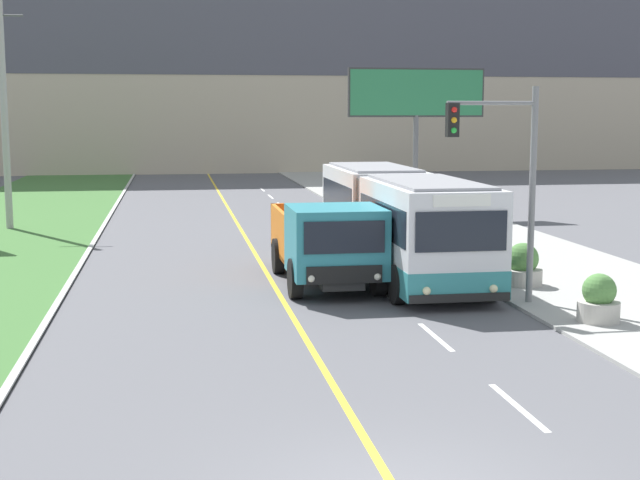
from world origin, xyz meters
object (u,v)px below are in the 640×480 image
(city_bus, at_px, (397,221))
(traffic_light_mast, at_px, (506,167))
(utility_pole_far, at_px, (4,108))
(dump_truck, at_px, (330,245))
(planter_round_second, at_px, (523,267))
(billboard_large, at_px, (416,99))
(planter_round_near, at_px, (599,301))

(city_bus, bearing_deg, traffic_light_mast, -76.47)
(city_bus, xyz_separation_m, utility_pole_far, (-13.27, 11.85, 3.41))
(city_bus, distance_m, utility_pole_far, 18.12)
(dump_truck, bearing_deg, traffic_light_mast, -36.37)
(dump_truck, relative_size, planter_round_second, 5.56)
(city_bus, bearing_deg, dump_truck, -134.51)
(traffic_light_mast, relative_size, billboard_large, 0.80)
(dump_truck, distance_m, traffic_light_mast, 5.25)
(traffic_light_mast, distance_m, planter_round_near, 3.90)
(utility_pole_far, bearing_deg, city_bus, -41.77)
(dump_truck, xyz_separation_m, utility_pole_far, (-10.74, 14.43, 3.71))
(city_bus, height_order, utility_pole_far, utility_pole_far)
(planter_round_second, bearing_deg, city_bus, 129.00)
(planter_round_second, bearing_deg, utility_pole_far, 136.46)
(city_bus, height_order, billboard_large, billboard_large)
(dump_truck, bearing_deg, billboard_large, 67.13)
(dump_truck, xyz_separation_m, billboard_large, (6.86, 16.27, 4.15))
(billboard_large, height_order, planter_round_second, billboard_large)
(planter_round_near, bearing_deg, traffic_light_mast, 121.90)
(dump_truck, relative_size, planter_round_near, 5.87)
(dump_truck, height_order, billboard_large, billboard_large)
(dump_truck, xyz_separation_m, planter_round_near, (5.23, -5.07, -0.64))
(traffic_light_mast, distance_m, planter_round_second, 3.79)
(city_bus, relative_size, traffic_light_mast, 2.28)
(dump_truck, distance_m, billboard_large, 18.14)
(city_bus, xyz_separation_m, dump_truck, (-2.53, -2.57, -0.30))
(traffic_light_mast, bearing_deg, planter_round_near, -58.10)
(city_bus, relative_size, planter_round_second, 10.58)
(traffic_light_mast, bearing_deg, utility_pole_far, 130.19)
(traffic_light_mast, relative_size, planter_round_near, 4.90)
(city_bus, height_order, traffic_light_mast, traffic_light_mast)
(utility_pole_far, distance_m, planter_round_second, 22.41)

